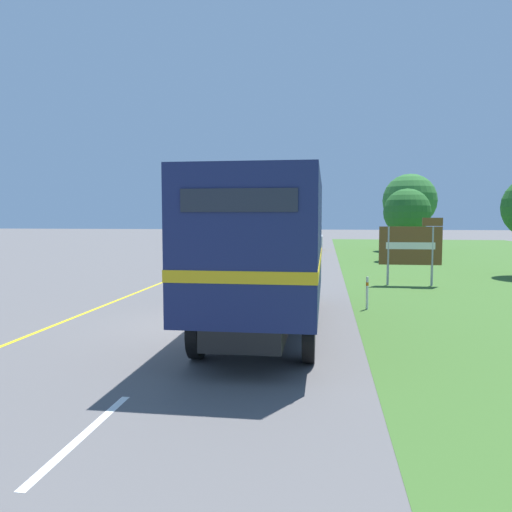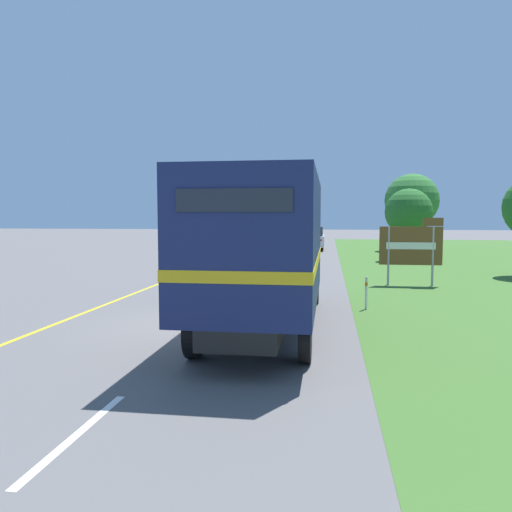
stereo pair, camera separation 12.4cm
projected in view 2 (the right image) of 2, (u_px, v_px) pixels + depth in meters
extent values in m
plane|color=#5B5959|center=(204.00, 325.00, 12.31)|extent=(200.00, 200.00, 0.00)
cube|color=yellow|center=(213.00, 263.00, 29.37)|extent=(0.12, 67.17, 0.01)
cube|color=white|center=(77.00, 434.00, 6.10)|extent=(0.12, 2.60, 0.01)
cube|color=white|center=(207.00, 322.00, 12.61)|extent=(0.12, 2.60, 0.01)
cube|color=white|center=(249.00, 287.00, 19.12)|extent=(0.12, 2.60, 0.01)
cube|color=white|center=(269.00, 269.00, 25.63)|extent=(0.12, 2.60, 0.01)
cube|color=white|center=(281.00, 259.00, 32.14)|extent=(0.12, 2.60, 0.01)
cube|color=white|center=(289.00, 252.00, 38.66)|extent=(0.12, 2.60, 0.01)
cylinder|color=black|center=(249.00, 286.00, 15.75)|extent=(0.22, 1.00, 1.00)
cylinder|color=black|center=(315.00, 287.00, 15.45)|extent=(0.22, 1.00, 1.00)
cylinder|color=black|center=(194.00, 332.00, 9.40)|extent=(0.22, 1.00, 1.00)
cylinder|color=black|center=(305.00, 336.00, 9.10)|extent=(0.22, 1.00, 1.00)
cube|color=black|center=(267.00, 299.00, 12.03)|extent=(1.34, 8.58, 0.36)
cube|color=navy|center=(262.00, 239.00, 10.87)|extent=(2.43, 6.48, 2.65)
cube|color=gold|center=(262.00, 260.00, 10.91)|extent=(2.45, 6.50, 0.20)
cube|color=#232833|center=(233.00, 200.00, 7.61)|extent=(1.82, 0.03, 0.36)
cube|color=navy|center=(281.00, 245.00, 15.13)|extent=(2.33, 2.10, 1.90)
cube|color=#283342|center=(284.00, 236.00, 16.16)|extent=(2.07, 0.03, 0.85)
cylinder|color=black|center=(228.00, 260.00, 27.18)|extent=(0.16, 0.66, 0.66)
cylinder|color=black|center=(255.00, 261.00, 26.96)|extent=(0.16, 0.66, 0.66)
cylinder|color=black|center=(219.00, 264.00, 24.80)|extent=(0.16, 0.66, 0.66)
cylinder|color=black|center=(248.00, 265.00, 24.59)|extent=(0.16, 0.66, 0.66)
cube|color=white|center=(238.00, 255.00, 25.85)|extent=(1.80, 3.88, 0.78)
cube|color=#282D38|center=(237.00, 241.00, 25.65)|extent=(1.55, 2.13, 0.66)
cube|color=red|center=(217.00, 255.00, 24.01)|extent=(0.20, 0.03, 0.14)
cube|color=red|center=(243.00, 255.00, 23.83)|extent=(0.20, 0.03, 0.14)
cylinder|color=black|center=(305.00, 245.00, 42.37)|extent=(0.16, 0.66, 0.66)
cylinder|color=black|center=(322.00, 245.00, 42.15)|extent=(0.16, 0.66, 0.66)
cylinder|color=black|center=(303.00, 247.00, 39.57)|extent=(0.16, 0.66, 0.66)
cylinder|color=black|center=(322.00, 247.00, 39.35)|extent=(0.16, 0.66, 0.66)
cube|color=silver|center=(313.00, 241.00, 40.83)|extent=(1.80, 4.58, 0.85)
cube|color=#282D38|center=(313.00, 231.00, 40.59)|extent=(1.55, 2.52, 0.72)
cube|color=red|center=(304.00, 240.00, 38.64)|extent=(0.20, 0.03, 0.14)
cube|color=red|center=(321.00, 240.00, 38.46)|extent=(0.20, 0.03, 0.14)
cylinder|color=black|center=(276.00, 239.00, 53.76)|extent=(0.16, 0.66, 0.66)
cylinder|color=black|center=(290.00, 239.00, 53.54)|extent=(0.16, 0.66, 0.66)
cylinder|color=black|center=(274.00, 240.00, 51.14)|extent=(0.16, 0.66, 0.66)
cylinder|color=black|center=(288.00, 240.00, 50.93)|extent=(0.16, 0.66, 0.66)
cube|color=#234CAD|center=(282.00, 236.00, 52.31)|extent=(1.80, 4.27, 0.86)
cube|color=#282D38|center=(282.00, 228.00, 52.08)|extent=(1.55, 2.35, 0.73)
cube|color=red|center=(274.00, 235.00, 50.27)|extent=(0.20, 0.03, 0.14)
cube|color=red|center=(286.00, 235.00, 50.09)|extent=(0.20, 0.03, 0.14)
cylinder|color=#9E9EA3|center=(388.00, 256.00, 19.47)|extent=(0.09, 0.09, 2.31)
cylinder|color=#9E9EA3|center=(433.00, 256.00, 19.23)|extent=(0.09, 0.09, 2.31)
cube|color=brown|center=(411.00, 246.00, 19.32)|extent=(2.38, 0.06, 1.49)
cube|color=brown|center=(433.00, 222.00, 19.14)|extent=(0.76, 0.06, 0.32)
cube|color=silver|center=(411.00, 246.00, 19.29)|extent=(1.86, 0.02, 0.27)
cylinder|color=#4C3823|center=(408.00, 246.00, 30.40)|extent=(0.32, 0.32, 1.86)
sphere|color=#236023|center=(409.00, 212.00, 30.24)|extent=(2.84, 2.84, 2.84)
cylinder|color=brown|center=(411.00, 236.00, 39.66)|extent=(0.34, 0.34, 2.32)
sphere|color=#2D702D|center=(412.00, 200.00, 39.44)|extent=(4.22, 4.22, 4.22)
cylinder|color=white|center=(366.00, 293.00, 14.36)|extent=(0.07, 0.07, 0.95)
cylinder|color=orange|center=(366.00, 284.00, 14.34)|extent=(0.08, 0.08, 0.10)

